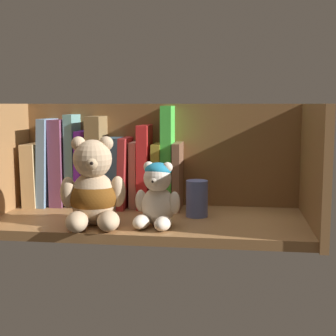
% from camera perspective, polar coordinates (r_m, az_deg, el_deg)
% --- Properties ---
extents(shelf_board, '(0.66, 0.29, 0.02)m').
position_cam_1_polar(shelf_board, '(1.07, -2.11, -6.31)').
color(shelf_board, olive).
rests_on(shelf_board, ground).
extents(shelf_back_panel, '(0.69, 0.01, 0.27)m').
position_cam_1_polar(shelf_back_panel, '(1.20, -0.89, 1.11)').
color(shelf_back_panel, brown).
rests_on(shelf_back_panel, ground).
extents(shelf_side_panel_left, '(0.02, 0.32, 0.27)m').
position_cam_1_polar(shelf_side_panel_left, '(1.16, -18.95, 0.48)').
color(shelf_side_panel_left, olive).
rests_on(shelf_side_panel_left, ground).
extents(shelf_side_panel_right, '(0.02, 0.32, 0.27)m').
position_cam_1_polar(shelf_side_panel_right, '(1.05, 16.51, -0.12)').
color(shelf_side_panel_right, olive).
rests_on(shelf_side_panel_right, ground).
extents(book_0, '(0.04, 0.15, 0.15)m').
position_cam_1_polar(book_0, '(1.26, -14.72, -0.56)').
color(book_0, tan).
rests_on(book_0, shelf_board).
extents(book_1, '(0.03, 0.14, 0.21)m').
position_cam_1_polar(book_1, '(1.25, -13.44, 0.77)').
color(book_1, '#698AA8').
rests_on(book_1, shelf_board).
extents(book_2, '(0.03, 0.12, 0.21)m').
position_cam_1_polar(book_2, '(1.24, -12.12, 0.70)').
color(book_2, '#743B56').
rests_on(book_2, shelf_board).
extents(book_3, '(0.02, 0.10, 0.22)m').
position_cam_1_polar(book_3, '(1.22, -10.78, 0.97)').
color(book_3, '#69A29B').
rests_on(book_3, shelf_board).
extents(book_4, '(0.03, 0.11, 0.18)m').
position_cam_1_polar(book_4, '(1.22, -9.55, 0.05)').
color(book_4, '#481461').
rests_on(book_4, shelf_board).
extents(book_5, '(0.04, 0.12, 0.22)m').
position_cam_1_polar(book_5, '(1.21, -8.03, 0.85)').
color(book_5, olive).
rests_on(book_5, shelf_board).
extents(book_6, '(0.04, 0.09, 0.17)m').
position_cam_1_polar(book_6, '(1.20, -6.18, -0.39)').
color(book_6, '#538BC0').
rests_on(book_6, shelf_board).
extents(book_7, '(0.02, 0.15, 0.17)m').
position_cam_1_polar(book_7, '(1.19, -4.76, -0.39)').
color(book_7, maroon).
rests_on(book_7, shelf_board).
extents(book_8, '(0.02, 0.09, 0.16)m').
position_cam_1_polar(book_8, '(1.19, -3.75, -0.68)').
color(book_8, tan).
rests_on(book_8, shelf_board).
extents(book_9, '(0.03, 0.12, 0.20)m').
position_cam_1_polar(book_9, '(1.18, -2.55, 0.27)').
color(book_9, red).
rests_on(book_9, shelf_board).
extents(book_10, '(0.02, 0.12, 0.15)m').
position_cam_1_polar(book_10, '(1.18, -1.24, -0.80)').
color(book_10, '#A28F2C').
rests_on(book_10, shelf_board).
extents(book_11, '(0.03, 0.11, 0.24)m').
position_cam_1_polar(book_11, '(1.17, 0.06, 1.31)').
color(book_11, green).
rests_on(book_11, shelf_board).
extents(book_12, '(0.02, 0.14, 0.16)m').
position_cam_1_polar(book_12, '(1.17, 1.28, -0.76)').
color(book_12, brown).
rests_on(book_12, shelf_board).
extents(teddy_bear_larger, '(0.14, 0.15, 0.18)m').
position_cam_1_polar(teddy_bear_larger, '(1.00, -8.68, -2.65)').
color(teddy_bear_larger, tan).
rests_on(teddy_bear_larger, shelf_board).
extents(teddy_bear_smaller, '(0.10, 0.10, 0.13)m').
position_cam_1_polar(teddy_bear_smaller, '(0.99, -1.27, -3.26)').
color(teddy_bear_smaller, beige).
rests_on(teddy_bear_smaller, shelf_board).
extents(pillar_candle, '(0.05, 0.05, 0.08)m').
position_cam_1_polar(pillar_candle, '(1.08, 3.37, -3.55)').
color(pillar_candle, '#4C5B99').
rests_on(pillar_candle, shelf_board).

